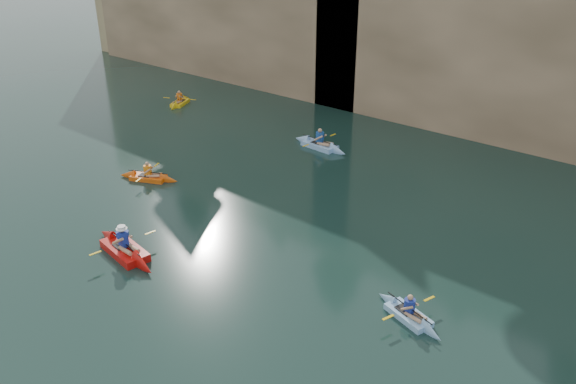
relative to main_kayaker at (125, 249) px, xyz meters
The scene contains 11 objects.
ground 4.77m from the main_kayaker, 32.14° to the right, with size 160.00×160.00×0.00m, color black.
cliff 28.36m from the main_kayaker, 81.65° to the left, with size 70.00×16.00×12.00m, color tan.
cliff_slab_west 26.15m from the main_kayaker, 128.51° to the left, with size 26.00×2.40×10.56m, color tan.
cliff_slab_center 21.67m from the main_kayaker, 73.27° to the left, with size 24.00×2.40×11.40m, color tan.
sea_cave_west 23.99m from the main_kayaker, 125.73° to the left, with size 4.50×1.00×4.00m, color black.
sea_cave_center 19.47m from the main_kayaker, 89.91° to the left, with size 3.50×1.00×3.20m, color black.
main_kayaker is the anchor object (origin of this frame).
kayaker_orange 6.40m from the main_kayaker, 135.24° to the left, with size 2.88×2.00×1.09m.
kayaker_ltblue_near 10.04m from the main_kayaker, 19.09° to the left, with size 2.68×2.00×1.03m.
kayaker_yellow 18.13m from the main_kayaker, 133.67° to the left, with size 2.06×2.79×1.13m.
kayaker_ltblue_mid 12.80m from the main_kayaker, 94.32° to the left, with size 3.49×2.57×1.31m.
Camera 1 is at (11.33, -6.79, 10.67)m, focal length 35.00 mm.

